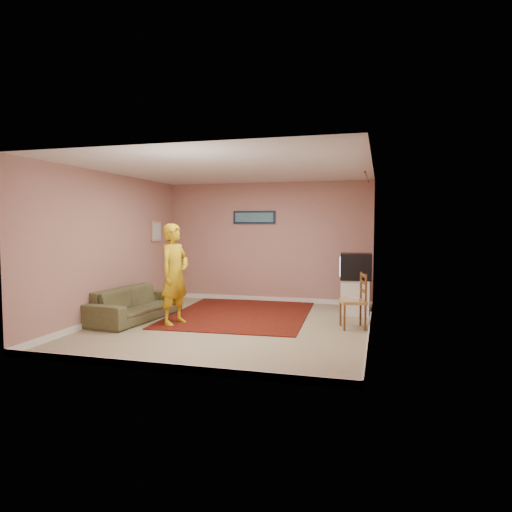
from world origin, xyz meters
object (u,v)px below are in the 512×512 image
(tv_cabinet, at_px, (356,297))
(chair_a, at_px, (354,283))
(crt_tv, at_px, (356,266))
(chair_b, at_px, (353,295))
(person, at_px, (175,274))
(sofa, at_px, (136,304))

(tv_cabinet, xyz_separation_m, chair_a, (-0.04, 0.20, 0.23))
(crt_tv, xyz_separation_m, chair_b, (0.03, -1.20, -0.35))
(chair_a, relative_size, person, 0.29)
(tv_cabinet, height_order, crt_tv, crt_tv)
(chair_a, height_order, person, person)
(crt_tv, height_order, sofa, crt_tv)
(chair_a, xyz_separation_m, chair_b, (0.07, -1.39, -0.01))
(tv_cabinet, distance_m, person, 3.40)
(tv_cabinet, bearing_deg, crt_tv, -176.75)
(crt_tv, height_order, chair_a, crt_tv)
(chair_b, bearing_deg, crt_tv, 166.30)
(sofa, bearing_deg, tv_cabinet, -62.17)
(chair_a, relative_size, chair_b, 1.00)
(chair_a, distance_m, person, 3.44)
(sofa, bearing_deg, chair_b, -79.34)
(crt_tv, relative_size, sofa, 0.31)
(crt_tv, distance_m, sofa, 4.09)
(chair_a, height_order, chair_b, chair_a)
(sofa, height_order, person, person)
(chair_a, bearing_deg, tv_cabinet, -63.99)
(chair_a, bearing_deg, sofa, -141.92)
(tv_cabinet, relative_size, crt_tv, 1.10)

